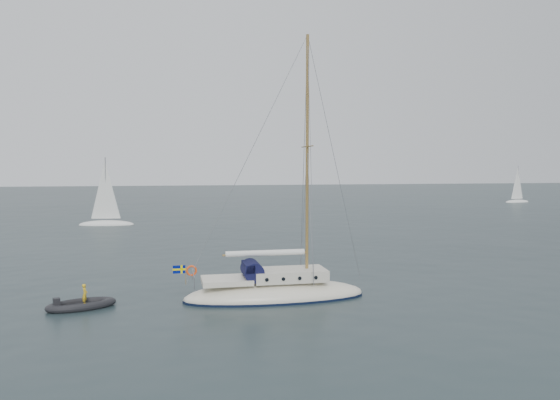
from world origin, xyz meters
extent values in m
plane|color=black|center=(0.00, 0.00, 0.00)|extent=(300.00, 300.00, 0.00)
ellipsoid|color=silver|center=(-1.78, -1.87, 0.17)|extent=(9.94, 3.09, 1.66)
cube|color=silver|center=(-1.01, -1.87, 1.30)|extent=(3.98, 2.10, 0.61)
cube|color=silver|center=(-4.43, -1.87, 1.13)|extent=(2.65, 2.10, 0.28)
cylinder|color=#0F1134|center=(-3.05, -1.87, 1.61)|extent=(1.06, 1.82, 1.06)
cube|color=#0F1134|center=(-3.27, -1.87, 1.83)|extent=(0.50, 1.82, 0.44)
cylinder|color=olive|center=(-0.01, -1.87, 7.62)|extent=(0.17, 0.17, 13.26)
cylinder|color=olive|center=(-0.01, -1.87, 8.29)|extent=(0.06, 2.43, 0.06)
cylinder|color=olive|center=(-2.33, -1.87, 2.49)|extent=(4.64, 0.11, 0.11)
cylinder|color=white|center=(-2.33, -1.87, 2.54)|extent=(4.32, 0.31, 0.31)
cylinder|color=gray|center=(-6.20, -1.87, 1.60)|extent=(0.04, 2.43, 0.04)
torus|color=#EC4917|center=(-6.26, -1.21, 1.60)|extent=(0.60, 0.11, 0.60)
cylinder|color=olive|center=(-6.59, -1.87, 1.49)|extent=(0.03, 0.03, 0.99)
cube|color=#020F6C|center=(-6.92, -1.87, 1.82)|extent=(0.66, 0.02, 0.42)
cube|color=#F2E400|center=(-6.92, -1.87, 1.82)|extent=(0.68, 0.03, 0.10)
cube|color=#F2E400|center=(-6.80, -1.87, 1.82)|extent=(0.10, 0.03, 0.44)
cylinder|color=black|center=(-2.45, -0.81, 1.30)|extent=(0.20, 0.07, 0.20)
cylinder|color=black|center=(-2.45, -2.93, 1.30)|extent=(0.20, 0.07, 0.20)
cylinder|color=black|center=(-1.56, -0.81, 1.30)|extent=(0.20, 0.07, 0.20)
cylinder|color=black|center=(-1.56, -2.93, 1.30)|extent=(0.20, 0.07, 0.20)
cylinder|color=black|center=(-0.68, -0.81, 1.30)|extent=(0.20, 0.07, 0.20)
cylinder|color=black|center=(-0.68, -2.93, 1.30)|extent=(0.20, 0.07, 0.20)
cylinder|color=black|center=(0.21, -0.81, 1.30)|extent=(0.20, 0.07, 0.20)
cylinder|color=black|center=(0.21, -2.93, 1.30)|extent=(0.20, 0.07, 0.20)
cube|color=#4C4B50|center=(-2.91, -1.53, 0.12)|extent=(1.68, 0.69, 0.10)
cube|color=black|center=(-11.84, -2.14, 0.13)|extent=(2.17, 0.90, 0.11)
cube|color=black|center=(-13.02, -2.14, 0.41)|extent=(0.32, 0.32, 0.54)
imported|color=gold|center=(-11.66, -2.14, 0.70)|extent=(0.39, 0.46, 1.07)
ellipsoid|color=white|center=(-15.95, 36.17, 0.05)|extent=(6.43, 2.14, 1.07)
cylinder|color=gray|center=(-15.95, 36.17, 4.29)|extent=(0.11, 0.11, 7.50)
cone|color=white|center=(-16.00, 36.17, 4.29)|extent=(3.43, 3.43, 6.97)
ellipsoid|color=white|center=(54.58, 62.21, 0.05)|extent=(5.48, 1.83, 0.91)
cylinder|color=gray|center=(54.58, 62.21, 3.66)|extent=(0.09, 0.09, 6.40)
cone|color=white|center=(54.53, 62.21, 3.66)|extent=(2.92, 2.92, 5.94)
camera|label=1|loc=(-6.47, -30.78, 7.40)|focal=35.00mm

